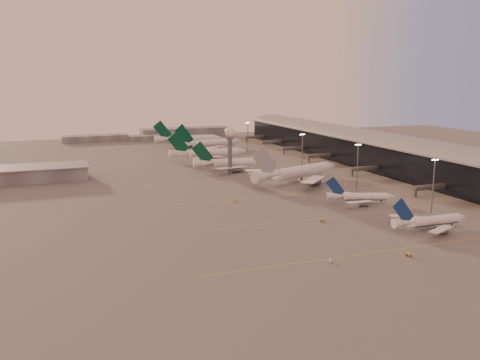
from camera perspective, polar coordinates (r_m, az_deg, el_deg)
name	(u,v)px	position (r m, az deg, el deg)	size (l,w,h in m)	color
ground	(316,226)	(209.32, 8.51, -5.15)	(700.00, 700.00, 0.00)	#5A5757
taxiway_markings	(315,192)	(270.84, 8.38, -1.33)	(180.00, 185.25, 0.02)	gold
terminal	(379,151)	(355.19, 15.31, 3.14)	(57.00, 362.00, 23.04)	black
hangar	(15,174)	(320.71, -23.99, 0.57)	(82.00, 27.00, 8.50)	slate
radar_tower	(230,141)	(315.00, -1.14, 4.44)	(6.40, 6.40, 31.10)	#595B60
mast_a	(433,183)	(238.98, 20.89, -0.32)	(3.60, 0.56, 25.00)	#595B60
mast_b	(358,164)	(280.14, 13.06, 1.78)	(3.60, 0.56, 25.00)	#595B60
mast_c	(302,151)	(324.53, 6.99, 3.28)	(3.60, 0.56, 25.00)	#595B60
mast_d	(248,136)	(405.18, 0.88, 4.98)	(3.60, 0.56, 25.00)	#595B60
distant_horizon	(160,134)	(513.36, -8.99, 5.10)	(165.00, 37.50, 9.00)	slate
narrowbody_near	(430,222)	(215.83, 20.60, -4.47)	(36.08, 28.83, 14.11)	white
narrowbody_mid	(361,198)	(250.58, 13.40, -1.94)	(32.22, 25.25, 13.13)	white
widebody_white	(298,175)	(295.38, 6.48, 0.60)	(65.07, 51.24, 23.93)	white
greentail_a	(233,164)	(332.77, -0.77, 1.77)	(53.38, 42.93, 19.40)	white
greentail_b	(209,155)	(373.60, -3.53, 2.87)	(59.05, 47.66, 21.44)	white
greentail_c	(210,145)	(424.12, -3.39, 3.94)	(62.71, 50.01, 23.25)	white
greentail_d	(189,140)	(459.19, -5.77, 4.46)	(61.79, 49.79, 22.43)	white
gsv_truck_a	(331,259)	(170.55, 10.14, -8.73)	(4.79, 4.66, 1.99)	silver
gsv_tug_near	(409,255)	(182.36, 18.41, -7.98)	(3.27, 4.00, 0.99)	yellow
gsv_catering_a	(463,213)	(240.40, 23.79, -3.39)	(4.84, 3.74, 3.64)	silver
gsv_tug_mid	(322,221)	(216.01, 9.17, -4.52)	(3.70, 3.45, 0.91)	yellow
gsv_truck_b	(384,193)	(270.37, 15.86, -1.44)	(5.59, 3.67, 2.12)	silver
gsv_truck_c	(235,199)	(247.13, -0.53, -2.16)	(5.26, 5.94, 2.37)	yellow
gsv_catering_b	(346,182)	(288.86, 11.85, -0.26)	(5.14, 3.53, 3.87)	silver
gsv_truck_d	(202,175)	(309.22, -4.29, 0.55)	(3.19, 5.39, 2.05)	silver
gsv_tug_hangar	(274,161)	(364.55, 3.83, 2.13)	(3.88, 2.82, 1.00)	yellow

